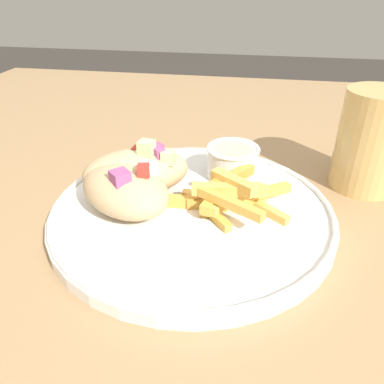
# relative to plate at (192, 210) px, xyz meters

# --- Properties ---
(table) EXTENTS (1.27, 1.27, 0.74)m
(table) POSITION_rel_plate_xyz_m (-0.01, 0.03, -0.08)
(table) COLOR #9E7A51
(table) RESTS_ON ground_plane
(plate) EXTENTS (0.32, 0.32, 0.02)m
(plate) POSITION_rel_plate_xyz_m (0.00, 0.00, 0.00)
(plate) COLOR white
(plate) RESTS_ON table
(pita_sandwich_near) EXTENTS (0.14, 0.13, 0.06)m
(pita_sandwich_near) POSITION_rel_plate_xyz_m (-0.07, -0.02, 0.03)
(pita_sandwich_near) COLOR tan
(pita_sandwich_near) RESTS_ON plate
(pita_sandwich_far) EXTENTS (0.14, 0.11, 0.07)m
(pita_sandwich_far) POSITION_rel_plate_xyz_m (-0.07, 0.02, 0.03)
(pita_sandwich_far) COLOR tan
(pita_sandwich_far) RESTS_ON plate
(fries_pile) EXTENTS (0.15, 0.12, 0.04)m
(fries_pile) POSITION_rel_plate_xyz_m (0.04, 0.01, 0.02)
(fries_pile) COLOR gold
(fries_pile) RESTS_ON plate
(sauce_ramekin) EXTENTS (0.07, 0.07, 0.04)m
(sauce_ramekin) POSITION_rel_plate_xyz_m (0.04, 0.08, 0.03)
(sauce_ramekin) COLOR white
(sauce_ramekin) RESTS_ON plate
(water_glass) EXTENTS (0.08, 0.08, 0.13)m
(water_glass) POSITION_rel_plate_xyz_m (0.21, 0.11, 0.05)
(water_glass) COLOR tan
(water_glass) RESTS_ON table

